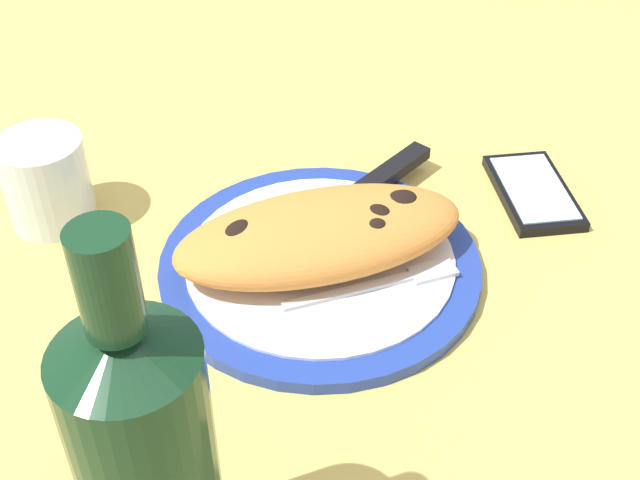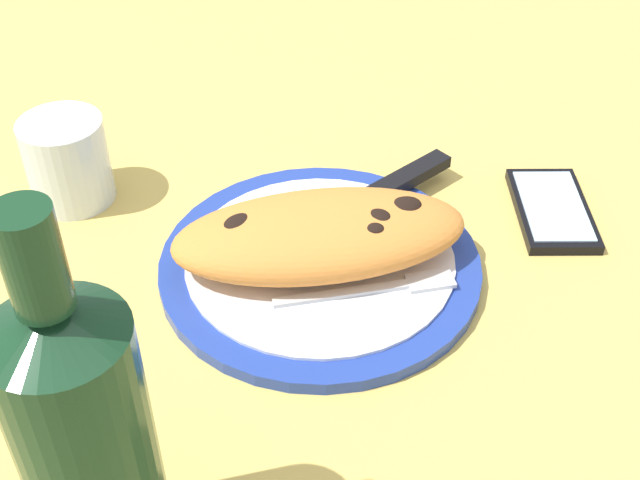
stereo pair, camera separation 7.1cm
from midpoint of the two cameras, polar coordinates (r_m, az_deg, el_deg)
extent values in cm
cube|color=#DBB756|center=(74.68, -2.74, -3.06)|extent=(150.00, 150.00, 3.00)
cylinder|color=#233D99|center=(73.26, -2.79, -1.86)|extent=(28.17, 28.17, 1.21)
cylinder|color=white|center=(72.76, -2.81, -1.42)|extent=(23.56, 23.56, 0.30)
ellipsoid|color=orange|center=(70.66, -2.62, 0.02)|extent=(25.99, 12.82, 5.14)
ellipsoid|color=black|center=(72.14, 2.60, 2.75)|extent=(3.69, 3.17, 1.11)
ellipsoid|color=black|center=(69.34, -8.41, 0.57)|extent=(3.63, 3.26, 1.04)
ellipsoid|color=black|center=(68.96, 0.83, 1.01)|extent=(2.22, 1.99, 0.66)
ellipsoid|color=black|center=(70.12, 0.99, 1.84)|extent=(3.08, 2.92, 0.85)
cube|color=silver|center=(69.13, -1.02, -3.67)|extent=(11.43, 1.17, 0.40)
cube|color=silver|center=(71.23, 4.87, -2.25)|extent=(4.05, 2.29, 0.40)
cube|color=silver|center=(74.75, -3.63, 0.22)|extent=(13.67, 8.31, 0.40)
cube|color=black|center=(81.81, 2.43, 4.61)|extent=(9.90, 6.55, 1.20)
cube|color=black|center=(83.48, 12.00, 3.11)|extent=(9.20, 13.39, 1.00)
cube|color=silver|center=(83.15, 12.06, 3.43)|extent=(7.90, 11.74, 0.16)
cylinder|color=silver|center=(81.97, -20.59, 3.70)|extent=(7.92, 7.92, 8.55)
cylinder|color=silver|center=(82.70, -20.38, 2.96)|extent=(7.29, 7.29, 5.51)
cylinder|color=#14381E|center=(49.04, -15.72, -15.73)|extent=(7.59, 7.59, 20.08)
cone|color=#14381E|center=(40.74, -18.43, -6.87)|extent=(7.59, 7.59, 1.90)
cylinder|color=#14381E|center=(38.20, -19.59, -2.96)|extent=(2.89, 2.89, 5.67)
camera|label=1|loc=(0.04, -92.86, -2.40)|focal=46.89mm
camera|label=2|loc=(0.04, 87.14, 2.40)|focal=46.89mm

